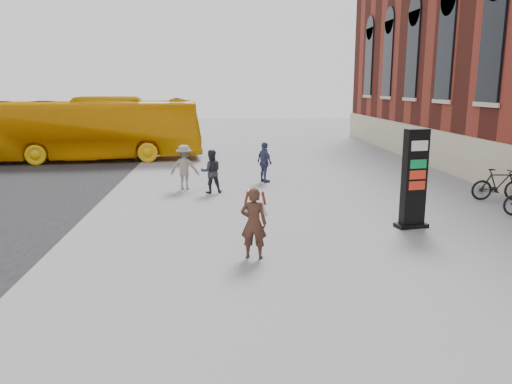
{
  "coord_description": "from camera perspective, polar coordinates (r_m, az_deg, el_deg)",
  "views": [
    {
      "loc": [
        -0.88,
        -10.97,
        3.85
      ],
      "look_at": [
        -0.04,
        0.86,
        1.33
      ],
      "focal_mm": 35.0,
      "sensor_mm": 36.0,
      "label": 1
    }
  ],
  "objects": [
    {
      "name": "pedestrian_c",
      "position": [
        20.26,
        0.99,
        3.41
      ],
      "size": [
        0.81,
        1.04,
        1.65
      ],
      "primitive_type": "imported",
      "rotation": [
        0.0,
        0.0,
        2.06
      ],
      "color": "#393E68",
      "rests_on": "ground"
    },
    {
      "name": "pedestrian_a",
      "position": [
        18.31,
        -5.15,
        2.35
      ],
      "size": [
        0.85,
        0.71,
        1.59
      ],
      "primitive_type": "imported",
      "rotation": [
        0.0,
        0.0,
        3.28
      ],
      "color": "#26272E",
      "rests_on": "ground"
    },
    {
      "name": "pedestrian_b",
      "position": [
        19.03,
        -8.17,
        2.81
      ],
      "size": [
        1.19,
        0.81,
        1.7
      ],
      "primitive_type": "imported",
      "rotation": [
        0.0,
        0.0,
        2.97
      ],
      "color": "gray",
      "rests_on": "ground"
    },
    {
      "name": "woman",
      "position": [
        11.28,
        -0.27,
        -3.48
      ],
      "size": [
        0.71,
        0.67,
        1.65
      ],
      "rotation": [
        0.0,
        0.0,
        2.92
      ],
      "color": "black",
      "rests_on": "ground"
    },
    {
      "name": "info_pylon",
      "position": [
        14.3,
        17.62,
        1.42
      ],
      "size": [
        0.95,
        0.61,
        2.73
      ],
      "rotation": [
        0.0,
        0.0,
        0.21
      ],
      "color": "black",
      "rests_on": "ground"
    },
    {
      "name": "ground",
      "position": [
        11.66,
        0.49,
        -7.28
      ],
      "size": [
        100.0,
        100.0,
        0.0
      ],
      "primitive_type": "plane",
      "color": "#9E9EA3"
    },
    {
      "name": "bus",
      "position": [
        27.76,
        -18.83,
        6.85
      ],
      "size": [
        12.15,
        4.05,
        3.32
      ],
      "primitive_type": "imported",
      "rotation": [
        0.0,
        0.0,
        1.68
      ],
      "color": "#E2A107",
      "rests_on": "road"
    },
    {
      "name": "bike_7",
      "position": [
        18.98,
        25.98,
        0.76
      ],
      "size": [
        1.87,
        0.68,
        1.1
      ],
      "primitive_type": "imported",
      "rotation": [
        0.0,
        0.0,
        1.48
      ],
      "color": "black",
      "rests_on": "ground"
    }
  ]
}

